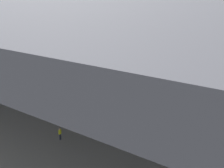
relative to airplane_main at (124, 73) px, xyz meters
name	(u,v)px	position (x,y,z in m)	size (l,w,h in m)	color
ground_plane	(116,92)	(-0.54, -1.58, -3.36)	(110.00, 110.00, 0.00)	gray
hangar_structure	(154,2)	(-0.61, 12.16, 12.29)	(121.00, 99.00, 16.28)	#4C4F54
airplane_main	(124,73)	(0.00, 0.00, 0.00)	(33.82, 34.87, 10.98)	white
boarding_stairs	(99,104)	(1.56, -9.57, -2.64)	(4.22, 1.88, 4.56)	slate
crew_worker_near_nose	(60,133)	(3.38, -19.89, -2.46)	(0.31, 0.53, 1.60)	#232838
crew_worker_by_stairs	(70,107)	(-0.91, -13.57, -2.35)	(0.51, 0.35, 1.76)	#232838
airplane_distant	(97,41)	(-26.28, 25.43, -0.20)	(30.43, 30.00, 9.91)	white
traffic_cone_orange	(83,125)	(3.53, -15.76, -3.07)	(0.36, 0.36, 0.60)	black
baggage_tug	(173,79)	(5.84, 9.91, -2.83)	(1.52, 2.33, 0.90)	yellow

